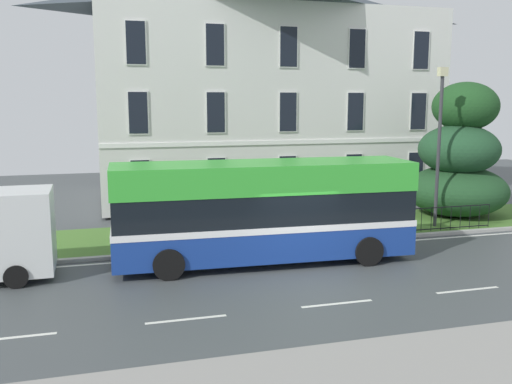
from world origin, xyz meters
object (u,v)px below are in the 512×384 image
at_px(georgian_townhouse, 258,84).
at_px(street_lamp_post, 439,136).
at_px(single_decker_bus, 264,210).
at_px(evergreen_tree, 459,162).
at_px(litter_bin, 253,224).

xyz_separation_m(georgian_townhouse, street_lamp_post, (4.73, -10.44, -2.35)).
bearing_deg(single_decker_bus, street_lamp_post, 20.56).
height_order(georgian_townhouse, evergreen_tree, georgian_townhouse).
height_order(street_lamp_post, litter_bin, street_lamp_post).
bearing_deg(street_lamp_post, single_decker_bus, -161.68).
xyz_separation_m(street_lamp_post, litter_bin, (-7.90, -0.09, -3.15)).
height_order(evergreen_tree, litter_bin, evergreen_tree).
relative_size(evergreen_tree, litter_bin, 5.19).
distance_m(single_decker_bus, litter_bin, 2.86).
distance_m(evergreen_tree, single_decker_bus, 11.42).
bearing_deg(litter_bin, georgian_townhouse, 73.25).
relative_size(single_decker_bus, street_lamp_post, 1.52).
distance_m(georgian_townhouse, single_decker_bus, 14.35).
xyz_separation_m(georgian_townhouse, evergreen_tree, (6.96, -8.73, -3.66)).
relative_size(georgian_townhouse, litter_bin, 15.25).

